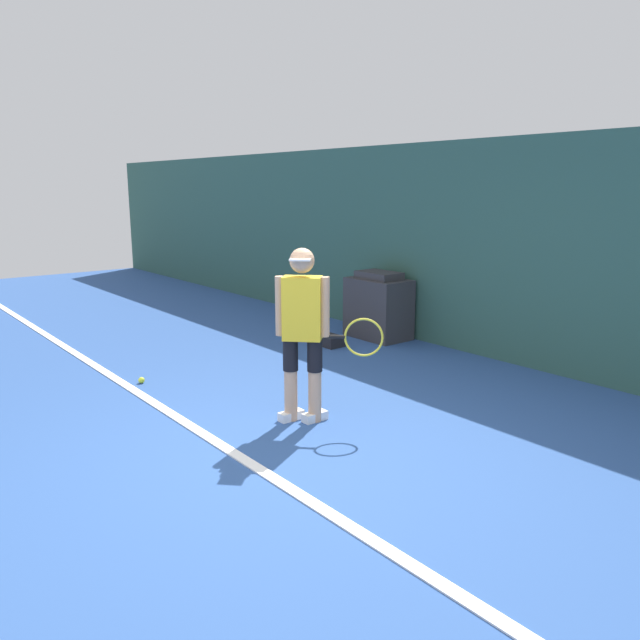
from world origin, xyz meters
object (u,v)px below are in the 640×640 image
object	(u,v)px
tennis_player	(304,328)
covered_chair	(378,307)
equipment_bag	(321,338)
tennis_ball	(141,380)

from	to	relation	value
tennis_player	covered_chair	xyz separation A→B (m)	(-1.90, 2.75, -0.43)
covered_chair	equipment_bag	xyz separation A→B (m)	(-0.24, -0.83, -0.37)
tennis_player	equipment_bag	xyz separation A→B (m)	(-2.14, 1.92, -0.80)
tennis_player	tennis_ball	world-z (taller)	tennis_player
tennis_ball	covered_chair	bearing A→B (deg)	88.56
tennis_ball	tennis_player	bearing A→B (deg)	19.94
tennis_ball	equipment_bag	size ratio (longest dim) A/B	0.09
equipment_bag	tennis_player	bearing A→B (deg)	-41.88
tennis_player	equipment_bag	distance (m)	2.98
tennis_ball	equipment_bag	bearing A→B (deg)	93.34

